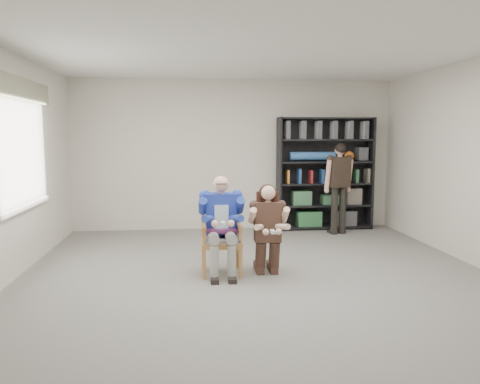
{
  "coord_description": "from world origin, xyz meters",
  "views": [
    {
      "loc": [
        -0.83,
        -5.28,
        1.77
      ],
      "look_at": [
        -0.2,
        0.6,
        1.05
      ],
      "focal_mm": 35.0,
      "sensor_mm": 36.0,
      "label": 1
    }
  ],
  "objects_px": {
    "armchair": "(221,236)",
    "seated_man": "(221,225)",
    "standing_man": "(339,189)",
    "bookshelf": "(325,174)",
    "kneeling_woman": "(268,230)"
  },
  "relations": [
    {
      "from": "armchair",
      "to": "seated_man",
      "type": "bearing_deg",
      "value": 0.0
    },
    {
      "from": "seated_man",
      "to": "standing_man",
      "type": "height_order",
      "value": "standing_man"
    },
    {
      "from": "bookshelf",
      "to": "seated_man",
      "type": "bearing_deg",
      "value": -128.19
    },
    {
      "from": "seated_man",
      "to": "kneeling_woman",
      "type": "distance_m",
      "value": 0.59
    },
    {
      "from": "seated_man",
      "to": "bookshelf",
      "type": "relative_size",
      "value": 0.6
    },
    {
      "from": "kneeling_woman",
      "to": "bookshelf",
      "type": "relative_size",
      "value": 0.55
    },
    {
      "from": "armchair",
      "to": "standing_man",
      "type": "distance_m",
      "value": 3.18
    },
    {
      "from": "kneeling_woman",
      "to": "standing_man",
      "type": "bearing_deg",
      "value": 54.75
    },
    {
      "from": "armchair",
      "to": "seated_man",
      "type": "distance_m",
      "value": 0.15
    },
    {
      "from": "bookshelf",
      "to": "standing_man",
      "type": "relative_size",
      "value": 1.29
    },
    {
      "from": "kneeling_woman",
      "to": "standing_man",
      "type": "relative_size",
      "value": 0.71
    },
    {
      "from": "armchair",
      "to": "standing_man",
      "type": "height_order",
      "value": "standing_man"
    },
    {
      "from": "seated_man",
      "to": "kneeling_woman",
      "type": "relative_size",
      "value": 1.09
    },
    {
      "from": "kneeling_woman",
      "to": "standing_man",
      "type": "height_order",
      "value": "standing_man"
    },
    {
      "from": "bookshelf",
      "to": "kneeling_woman",
      "type": "bearing_deg",
      "value": -118.79
    }
  ]
}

